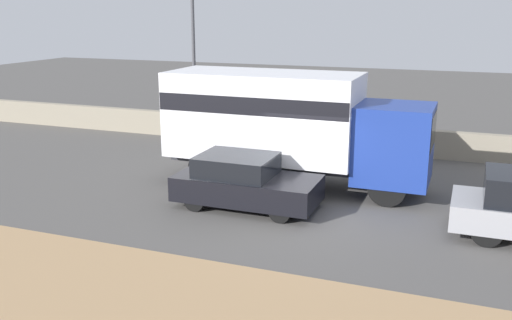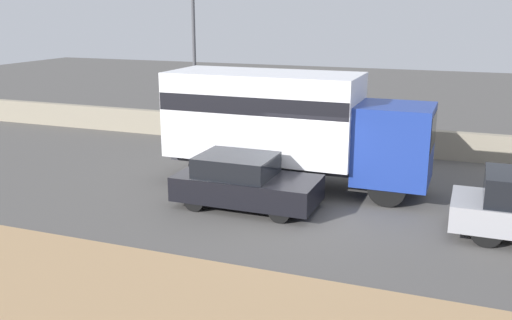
# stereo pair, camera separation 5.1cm
# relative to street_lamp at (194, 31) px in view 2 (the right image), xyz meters

# --- Properties ---
(ground_plane) EXTENTS (80.00, 80.00, 0.00)m
(ground_plane) POSITION_rel_street_lamp_xyz_m (6.36, -6.69, -4.51)
(ground_plane) COLOR #514F4C
(dirt_shoulder_foreground) EXTENTS (60.00, 4.38, 0.04)m
(dirt_shoulder_foreground) POSITION_rel_street_lamp_xyz_m (6.36, -12.66, -4.49)
(dirt_shoulder_foreground) COLOR tan
(dirt_shoulder_foreground) RESTS_ON ground_plane
(stone_wall_backdrop) EXTENTS (60.00, 0.35, 1.04)m
(stone_wall_backdrop) POSITION_rel_street_lamp_xyz_m (6.36, 0.69, -3.99)
(stone_wall_backdrop) COLOR gray
(stone_wall_backdrop) RESTS_ON ground_plane
(street_lamp) EXTENTS (0.56, 0.28, 7.90)m
(street_lamp) POSITION_rel_street_lamp_xyz_m (0.00, 0.00, 0.00)
(street_lamp) COLOR #4C4C51
(street_lamp) RESTS_ON ground_plane
(box_truck) EXTENTS (8.03, 2.54, 3.50)m
(box_truck) POSITION_rel_street_lamp_xyz_m (5.34, -4.45, -2.46)
(box_truck) COLOR navy
(box_truck) RESTS_ON ground_plane
(car_hatchback) EXTENTS (3.97, 1.84, 1.47)m
(car_hatchback) POSITION_rel_street_lamp_xyz_m (4.95, -6.83, -3.79)
(car_hatchback) COLOR black
(car_hatchback) RESTS_ON ground_plane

